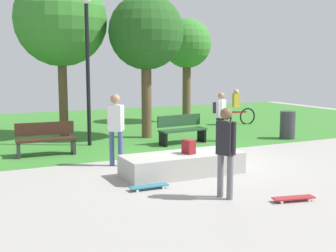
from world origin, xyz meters
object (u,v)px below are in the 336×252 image
tree_young_birch (146,33)px  skateboard_spare (293,198)px  park_bench_near_path (46,138)px  tree_tall_oak (61,20)px  concrete_ledge (183,164)px  park_bench_far_left (182,129)px  skater_performing_trick (226,146)px  trash_bin (288,125)px  cyclist_on_bicycle (236,110)px  backpack_on_ledge (189,147)px  skateboard_by_ledge (149,186)px  pedestrian_with_backpack (220,112)px  lamp_post (87,56)px  skater_watching (116,124)px  tree_broad_elm (187,45)px

tree_young_birch → skateboard_spare: bearing=-93.0°
park_bench_near_path → tree_tall_oak: size_ratio=0.29×
concrete_ledge → park_bench_far_left: size_ratio=1.69×
skater_performing_trick → trash_bin: 7.39m
skateboard_spare → cyclist_on_bicycle: bearing=61.1°
tree_young_birch → backpack_on_ledge: bearing=-102.8°
skater_performing_trick → skateboard_by_ledge: skater_performing_trick is taller
park_bench_far_left → skater_performing_trick: bearing=-109.7°
skateboard_spare → park_bench_far_left: park_bench_far_left is taller
skateboard_spare → pedestrian_with_backpack: size_ratio=0.51×
tree_young_birch → pedestrian_with_backpack: bearing=-42.0°
backpack_on_ledge → tree_young_birch: (1.17, 5.15, 2.90)m
concrete_ledge → skateboard_by_ledge: 1.43m
trash_bin → cyclist_on_bicycle: (0.44, 3.68, 0.16)m
park_bench_near_path → tree_young_birch: tree_young_birch is taller
lamp_post → cyclist_on_bicycle: bearing=15.9°
concrete_ledge → tree_tall_oak: size_ratio=0.50×
skater_performing_trick → skater_watching: (-0.94, 3.45, 0.05)m
skater_watching → cyclist_on_bicycle: skater_watching is taller
skateboard_by_ledge → lamp_post: (0.29, 5.31, 2.69)m
park_bench_near_path → lamp_post: lamp_post is taller
skateboard_by_ledge → park_bench_far_left: size_ratio=0.49×
tree_young_birch → cyclist_on_bicycle: bearing=16.4°
skater_watching → backpack_on_ledge: bearing=-52.1°
skater_performing_trick → cyclist_on_bicycle: 10.39m
trash_bin → tree_young_birch: bearing=151.2°
skateboard_spare → tree_broad_elm: tree_broad_elm is taller
backpack_on_ledge → tree_young_birch: 6.02m
tree_tall_oak → tree_young_birch: bearing=-28.8°
backpack_on_ledge → trash_bin: bearing=106.4°
skater_watching → park_bench_far_left: bearing=34.7°
concrete_ledge → tree_young_birch: 6.22m
skateboard_spare → tree_broad_elm: bearing=71.6°
pedestrian_with_backpack → cyclist_on_bicycle: 4.13m
skater_performing_trick → tree_young_birch: 7.63m
concrete_ledge → park_bench_near_path: park_bench_near_path is taller
skateboard_spare → tree_tall_oak: tree_tall_oak is taller
concrete_ledge → skater_performing_trick: bearing=-93.7°
skater_performing_trick → park_bench_far_left: size_ratio=1.05×
backpack_on_ledge → tree_tall_oak: size_ratio=0.06×
skateboard_by_ledge → cyclist_on_bicycle: cyclist_on_bicycle is taller
park_bench_near_path → tree_young_birch: bearing=22.6°
skater_watching → skateboard_spare: 4.73m
skater_watching → pedestrian_with_backpack: 4.67m
skateboard_by_ledge → park_bench_near_path: park_bench_near_path is taller
pedestrian_with_backpack → cyclist_on_bicycle: size_ratio=0.88×
skater_watching → park_bench_near_path: bearing=122.8°
backpack_on_ledge → skateboard_spare: 2.80m
park_bench_far_left → trash_bin: (3.68, -0.72, -0.01)m
backpack_on_ledge → cyclist_on_bicycle: 8.73m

